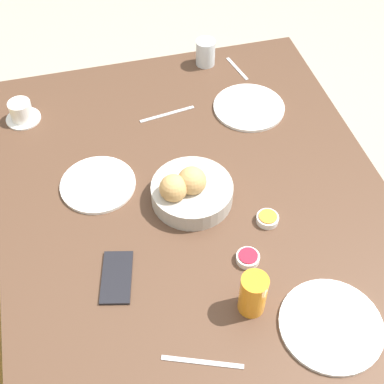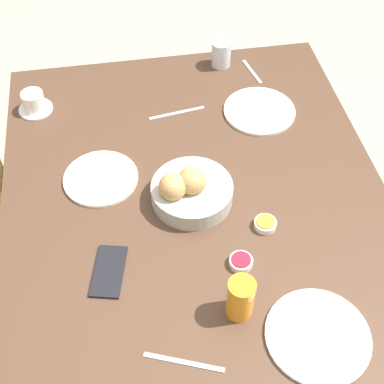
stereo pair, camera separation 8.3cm
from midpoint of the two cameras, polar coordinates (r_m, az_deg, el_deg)
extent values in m
plane|color=#A89E89|center=(2.12, -0.32, -15.68)|extent=(10.00, 10.00, 0.00)
cube|color=#4C3323|center=(1.47, -0.45, -3.28)|extent=(1.49, 1.08, 0.03)
cube|color=#4C3323|center=(2.31, 7.21, 6.82)|extent=(0.06, 0.06, 0.74)
cube|color=#4C3323|center=(2.22, -17.38, 2.20)|extent=(0.06, 0.06, 0.74)
cylinder|color=#B2ADA3|center=(1.47, -1.61, -0.12)|extent=(0.23, 0.23, 0.05)
sphere|color=tan|center=(1.42, -3.67, 0.36)|extent=(0.08, 0.08, 0.08)
sphere|color=tan|center=(1.44, -1.67, 1.15)|extent=(0.08, 0.08, 0.08)
sphere|color=tan|center=(1.44, -1.57, 1.10)|extent=(0.07, 0.07, 0.07)
cylinder|color=white|center=(1.31, 12.82, -13.78)|extent=(0.24, 0.24, 0.01)
cylinder|color=white|center=(1.77, 4.74, 8.96)|extent=(0.23, 0.23, 0.01)
cylinder|color=white|center=(1.56, -11.52, 0.75)|extent=(0.22, 0.22, 0.01)
cylinder|color=orange|center=(1.26, 4.62, -10.87)|extent=(0.06, 0.06, 0.12)
cylinder|color=silver|center=(1.93, 0.17, 14.62)|extent=(0.07, 0.07, 0.09)
cylinder|color=white|center=(1.82, -18.81, 7.39)|extent=(0.11, 0.11, 0.01)
cylinder|color=white|center=(1.80, -19.07, 8.19)|extent=(0.07, 0.07, 0.06)
cylinder|color=white|center=(1.37, 4.24, -7.12)|extent=(0.06, 0.06, 0.02)
cylinder|color=#A3192D|center=(1.36, 4.27, -6.85)|extent=(0.05, 0.05, 0.00)
cylinder|color=white|center=(1.45, 6.43, -2.94)|extent=(0.06, 0.06, 0.02)
cylinder|color=#C67F28|center=(1.44, 6.47, -2.65)|extent=(0.05, 0.05, 0.00)
cube|color=#B7B7BC|center=(1.25, -0.88, -17.77)|extent=(0.08, 0.18, 0.00)
cube|color=#B7B7BC|center=(1.75, -4.09, 8.24)|extent=(0.04, 0.19, 0.00)
cube|color=#B7B7BC|center=(1.93, 3.58, 12.97)|extent=(0.14, 0.04, 0.00)
cube|color=black|center=(1.36, -9.79, -9.01)|extent=(0.16, 0.11, 0.01)
camera|label=1|loc=(0.04, -91.62, -1.91)|focal=50.00mm
camera|label=2|loc=(0.04, 88.38, 1.91)|focal=50.00mm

